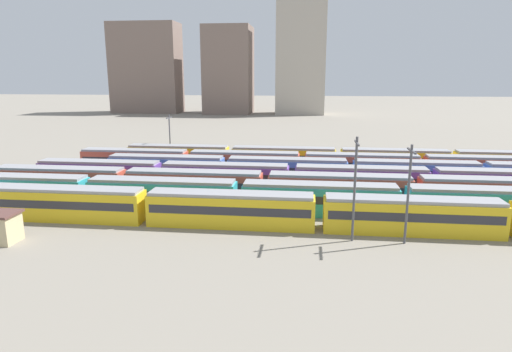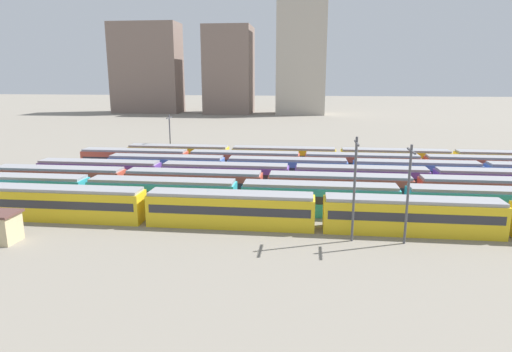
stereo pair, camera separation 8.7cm
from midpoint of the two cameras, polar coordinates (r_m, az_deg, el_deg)
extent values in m
plane|color=gray|center=(67.31, -14.95, -1.30)|extent=(600.00, 600.00, 0.00)
cube|color=yellow|center=(54.33, -23.32, -3.44)|extent=(18.00, 3.00, 3.40)
cube|color=#2D2D33|center=(54.22, -23.35, -3.03)|extent=(17.20, 3.06, 0.90)
cube|color=#939399|center=(53.86, -23.49, -1.52)|extent=(17.60, 2.70, 0.35)
cube|color=yellow|center=(47.85, -3.24, -4.50)|extent=(18.00, 3.00, 3.40)
cube|color=#2D2D33|center=(47.73, -3.25, -4.03)|extent=(17.20, 3.06, 0.90)
cube|color=#939399|center=(47.33, -3.27, -2.34)|extent=(17.60, 2.70, 0.35)
cube|color=yellow|center=(48.40, 19.47, -5.04)|extent=(18.00, 3.00, 3.40)
cube|color=#2D2D33|center=(48.28, 19.51, -4.58)|extent=(17.20, 3.06, 0.90)
cube|color=#939399|center=(47.88, 19.64, -2.90)|extent=(17.60, 2.70, 0.35)
cube|color=teal|center=(63.53, -28.31, -1.68)|extent=(18.00, 3.00, 3.40)
cube|color=#2D2D33|center=(63.44, -28.35, -1.33)|extent=(17.20, 3.06, 0.90)
cube|color=#939399|center=(63.14, -28.49, -0.03)|extent=(17.60, 2.70, 0.35)
cube|color=teal|center=(54.97, -11.93, -2.46)|extent=(18.00, 3.00, 3.40)
cube|color=#2D2D33|center=(54.87, -11.95, -2.05)|extent=(17.20, 3.06, 0.90)
cube|color=#939399|center=(54.51, -12.02, -0.56)|extent=(17.60, 2.70, 0.35)
cube|color=teal|center=(52.17, 8.19, -3.14)|extent=(18.00, 3.00, 3.40)
cube|color=#2D2D33|center=(52.06, 8.20, -2.71)|extent=(17.20, 3.06, 0.90)
cube|color=#939399|center=(51.69, 8.25, -1.14)|extent=(17.60, 2.70, 0.35)
cube|color=teal|center=(56.00, 27.93, -3.43)|extent=(18.00, 3.00, 3.40)
cube|color=#2D2D33|center=(55.90, 27.98, -3.03)|extent=(17.20, 3.06, 0.90)
cube|color=#939399|center=(55.55, 28.13, -1.57)|extent=(17.60, 2.70, 0.35)
cube|color=#BC4C38|center=(66.35, -23.94, -0.68)|extent=(18.00, 3.00, 3.40)
cube|color=#2D2D33|center=(66.27, -23.97, -0.33)|extent=(17.20, 3.06, 0.90)
cube|color=#939399|center=(65.98, -24.08, 0.91)|extent=(17.60, 2.70, 0.35)
cube|color=#BC4C38|center=(59.05, -7.94, -1.24)|extent=(18.00, 3.00, 3.40)
cube|color=#2D2D33|center=(58.95, -7.95, -0.86)|extent=(17.20, 3.06, 0.90)
cube|color=#939399|center=(58.62, -7.99, 0.54)|extent=(17.60, 2.70, 0.35)
cube|color=#BC4C38|center=(57.32, 10.68, -1.78)|extent=(18.00, 3.00, 3.40)
cube|color=#2D2D33|center=(57.22, 10.70, -1.38)|extent=(17.20, 3.06, 0.90)
cube|color=#939399|center=(56.88, 10.76, 0.05)|extent=(17.60, 2.70, 0.35)
cube|color=#BC4C38|center=(61.63, 28.50, -2.11)|extent=(18.00, 3.00, 3.40)
cube|color=#2D2D33|center=(61.53, 28.54, -1.75)|extent=(17.20, 3.06, 0.90)
cube|color=#939399|center=(61.22, 28.68, -0.42)|extent=(17.60, 2.70, 0.35)
cube|color=#6B429E|center=(69.26, -19.46, 0.23)|extent=(18.00, 3.00, 3.40)
cube|color=#2D2D33|center=(69.17, -19.48, 0.56)|extent=(17.20, 3.06, 0.90)
cube|color=#939399|center=(68.90, -19.57, 1.75)|extent=(17.60, 2.70, 0.35)
cube|color=#6B429E|center=(63.28, -3.90, -0.20)|extent=(18.00, 3.00, 3.40)
cube|color=#2D2D33|center=(63.18, -3.90, 0.16)|extent=(17.20, 3.06, 0.90)
cube|color=#939399|center=(62.88, -3.93, 1.47)|extent=(17.60, 2.70, 0.35)
cube|color=#6B429E|center=(62.65, 13.35, -0.65)|extent=(18.00, 3.00, 3.40)
cube|color=#2D2D33|center=(62.56, 13.37, -0.29)|extent=(17.20, 3.06, 0.90)
cube|color=#939399|center=(62.25, 13.44, 1.03)|extent=(17.60, 2.70, 0.35)
cube|color=#6B429E|center=(67.54, 29.48, -1.03)|extent=(18.00, 3.00, 3.40)
cube|color=#2D2D33|center=(67.45, 29.52, -0.69)|extent=(17.20, 3.06, 0.90)
cube|color=#939399|center=(67.17, 29.66, 0.53)|extent=(17.60, 2.70, 0.35)
cube|color=#4C70BC|center=(70.76, -11.40, 0.98)|extent=(18.00, 3.00, 3.40)
cube|color=#2D2D33|center=(70.68, -11.42, 1.30)|extent=(17.20, 3.06, 0.90)
cube|color=#939399|center=(70.41, -11.47, 2.47)|extent=(17.60, 2.70, 0.35)
cube|color=#4C70BC|center=(67.36, 4.07, 0.60)|extent=(18.00, 3.00, 3.40)
cube|color=#2D2D33|center=(67.27, 4.08, 0.94)|extent=(17.20, 3.06, 0.90)
cube|color=#939399|center=(66.98, 4.10, 2.17)|extent=(17.60, 2.70, 0.35)
cube|color=#4C70BC|center=(69.14, 19.91, 0.18)|extent=(18.00, 3.00, 3.40)
cube|color=#2D2D33|center=(69.06, 19.94, 0.51)|extent=(17.20, 3.06, 0.90)
cube|color=#939399|center=(68.78, 20.03, 1.70)|extent=(17.60, 2.70, 0.35)
cube|color=#BC4C38|center=(78.03, -15.31, 1.87)|extent=(18.00, 3.00, 3.40)
cube|color=#2D2D33|center=(77.96, -15.32, 2.16)|extent=(17.20, 3.06, 0.90)
cube|color=#939399|center=(77.71, -15.39, 3.23)|extent=(17.60, 2.70, 0.35)
cube|color=#BC4C38|center=(73.10, -1.43, 1.61)|extent=(18.00, 3.00, 3.40)
cube|color=#2D2D33|center=(73.02, -1.43, 1.92)|extent=(17.20, 3.06, 0.90)
cube|color=#939399|center=(72.76, -1.43, 3.05)|extent=(17.60, 2.70, 0.35)
cube|color=#BC4C38|center=(72.89, 13.45, 1.22)|extent=(18.00, 3.00, 3.40)
cube|color=#2D2D33|center=(72.81, 13.47, 1.54)|extent=(17.20, 3.06, 0.90)
cube|color=#939399|center=(72.55, 13.53, 2.67)|extent=(17.60, 2.70, 0.35)
cube|color=#BC4C38|center=(77.44, 27.47, 0.78)|extent=(18.00, 3.00, 3.40)
cube|color=#2D2D33|center=(77.37, 27.50, 1.08)|extent=(17.20, 3.06, 0.90)
cube|color=#939399|center=(77.12, 27.61, 2.14)|extent=(17.60, 2.70, 0.35)
cube|color=yellow|center=(80.83, -9.90, 2.51)|extent=(18.00, 3.00, 3.40)
cube|color=#2D2D33|center=(80.76, -9.91, 2.79)|extent=(17.20, 3.06, 0.90)
cube|color=#939399|center=(80.52, -9.95, 3.82)|extent=(17.60, 2.70, 0.35)
cube|color=yellow|center=(77.59, 3.61, 2.24)|extent=(18.00, 3.00, 3.40)
cube|color=#2D2D33|center=(77.52, 3.61, 2.54)|extent=(17.20, 3.06, 0.90)
cube|color=#939399|center=(77.27, 3.63, 3.61)|extent=(17.60, 2.70, 0.35)
cube|color=yellow|center=(78.88, 17.46, 1.85)|extent=(18.00, 3.00, 3.40)
cube|color=#2D2D33|center=(78.81, 17.48, 2.14)|extent=(17.20, 3.06, 0.90)
cube|color=#939399|center=(78.56, 17.55, 3.19)|extent=(17.60, 2.70, 0.35)
cube|color=yellow|center=(84.48, 30.15, 1.39)|extent=(18.00, 3.00, 3.40)
cube|color=#2D2D33|center=(84.42, 30.18, 1.66)|extent=(17.20, 3.06, 0.90)
cylinder|color=#4C4C51|center=(44.35, 19.06, -2.36)|extent=(0.24, 0.24, 9.72)
cube|color=#47474C|center=(43.48, 19.47, 3.07)|extent=(0.16, 3.20, 0.16)
cylinder|color=#4C4C51|center=(83.69, -10.99, 4.74)|extent=(0.24, 0.24, 8.96)
cube|color=#47474C|center=(83.25, -11.11, 7.39)|extent=(0.16, 3.20, 0.16)
cylinder|color=#4C4C51|center=(43.58, 12.62, -1.79)|extent=(0.24, 0.24, 10.36)
cube|color=#47474C|center=(42.67, 12.92, 4.17)|extent=(0.16, 3.20, 0.16)
cube|color=#C6B284|center=(50.00, -30.12, -5.87)|extent=(3.20, 2.60, 2.80)
cube|color=#7A665B|center=(202.42, -13.89, 13.34)|extent=(29.04, 14.22, 37.85)
cube|color=#7A665B|center=(192.87, -3.47, 13.45)|extent=(19.40, 19.78, 36.03)
cube|color=#B2A899|center=(190.00, 5.89, 14.85)|extent=(19.98, 15.32, 45.54)
camera|label=1|loc=(0.04, -89.96, 0.01)|focal=31.00mm
camera|label=2|loc=(0.04, 90.04, -0.01)|focal=31.00mm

